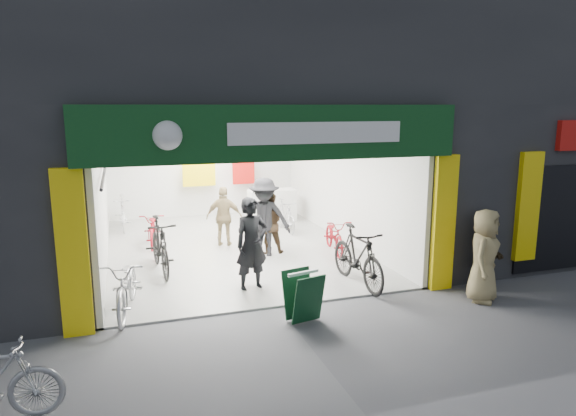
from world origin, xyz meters
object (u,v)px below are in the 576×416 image
pedestrian_near (484,256)px  bike_right_front (358,257)px  bike_left_front (127,285)px  sandwich_board (303,295)px

pedestrian_near → bike_right_front: bearing=101.2°
bike_left_front → bike_right_front: size_ratio=0.96×
bike_right_front → sandwich_board: (-1.59, -1.26, -0.14)m
bike_right_front → sandwich_board: size_ratio=2.40×
bike_left_front → pedestrian_near: 6.27m
bike_left_front → bike_right_front: (4.30, 0.00, 0.09)m
pedestrian_near → sandwich_board: pedestrian_near is taller
bike_left_front → sandwich_board: 2.99m
bike_right_front → sandwich_board: 2.03m
bike_right_front → pedestrian_near: bearing=-41.0°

